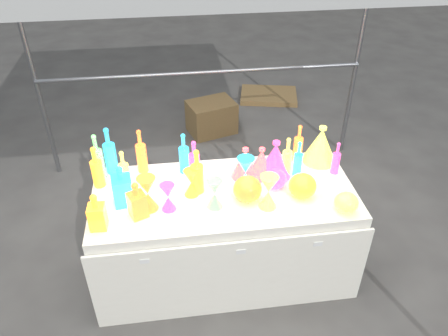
{
  "coord_description": "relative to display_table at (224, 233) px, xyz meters",
  "views": [
    {
      "loc": [
        -0.32,
        -2.32,
        2.62
      ],
      "look_at": [
        0.0,
        0.0,
        0.95
      ],
      "focal_mm": 35.0,
      "sensor_mm": 36.0,
      "label": 1
    }
  ],
  "objects": [
    {
      "name": "ground",
      "position": [
        -0.0,
        0.01,
        -0.37
      ],
      "size": [
        80.0,
        80.0,
        0.0
      ],
      "primitive_type": "plane",
      "color": "#615E59",
      "rests_on": "ground"
    },
    {
      "name": "display_table",
      "position": [
        0.0,
        0.0,
        0.0
      ],
      "size": [
        1.84,
        0.83,
        0.75
      ],
      "color": "white",
      "rests_on": "ground"
    },
    {
      "name": "cardboard_box_closed",
      "position": [
        0.14,
        2.1,
        -0.19
      ],
      "size": [
        0.6,
        0.51,
        0.37
      ],
      "primitive_type": "cube",
      "rotation": [
        0.0,
        0.0,
        0.3
      ],
      "color": "olive",
      "rests_on": "ground"
    },
    {
      "name": "cardboard_box_flat",
      "position": [
        0.99,
        2.87,
        -0.34
      ],
      "size": [
        0.83,
        0.67,
        0.06
      ],
      "primitive_type": "cube",
      "rotation": [
        0.0,
        0.0,
        -0.22
      ],
      "color": "olive",
      "rests_on": "ground"
    },
    {
      "name": "bottle_0",
      "position": [
        -0.85,
        0.2,
        0.53
      ],
      "size": [
        0.09,
        0.09,
        0.32
      ],
      "primitive_type": null,
      "rotation": [
        0.0,
        0.0,
        0.16
      ],
      "color": "red",
      "rests_on": "display_table"
    },
    {
      "name": "bottle_1",
      "position": [
        -0.77,
        0.36,
        0.56
      ],
      "size": [
        0.1,
        0.1,
        0.36
      ],
      "primitive_type": null,
      "rotation": [
        0.0,
        0.0,
        0.16
      ],
      "color": "#167D19",
      "rests_on": "display_table"
    },
    {
      "name": "bottle_2",
      "position": [
        -0.55,
        0.34,
        0.55
      ],
      "size": [
        0.08,
        0.08,
        0.34
      ],
      "primitive_type": null,
      "rotation": [
        0.0,
        0.0,
        -0.1
      ],
      "color": "#FFAC1A",
      "rests_on": "display_table"
    },
    {
      "name": "bottle_3",
      "position": [
        -0.18,
        0.21,
        0.53
      ],
      "size": [
        0.1,
        0.1,
        0.3
      ],
      "primitive_type": null,
      "rotation": [
        0.0,
        0.0,
        0.37
      ],
      "color": "#1D51AC",
      "rests_on": "display_table"
    },
    {
      "name": "bottle_4",
      "position": [
        -0.67,
        0.16,
        0.52
      ],
      "size": [
        0.08,
        0.08,
        0.29
      ],
      "primitive_type": null,
      "rotation": [
        0.0,
        0.0,
        -0.2
      ],
      "color": "#126471",
      "rests_on": "display_table"
    },
    {
      "name": "bottle_5",
      "position": [
        -0.85,
        0.3,
        0.55
      ],
      "size": [
        0.08,
        0.08,
        0.35
      ],
      "primitive_type": null,
      "rotation": [
        0.0,
        0.0,
        -0.03
      ],
      "color": "#B624AF",
      "rests_on": "display_table"
    },
    {
      "name": "bottle_6",
      "position": [
        -0.18,
        0.04,
        0.54
      ],
      "size": [
        0.1,
        0.1,
        0.34
      ],
      "primitive_type": null,
      "rotation": [
        0.0,
        0.0,
        -0.18
      ],
      "color": "red",
      "rests_on": "display_table"
    },
    {
      "name": "bottle_7",
      "position": [
        -0.25,
        0.29,
        0.53
      ],
      "size": [
        0.09,
        0.09,
        0.32
      ],
      "primitive_type": null,
      "rotation": [
        0.0,
        0.0,
        0.21
      ],
      "color": "#167D19",
      "rests_on": "display_table"
    },
    {
      "name": "decanter_0",
      "position": [
        -0.81,
        -0.23,
        0.5
      ],
      "size": [
        0.1,
        0.1,
        0.25
      ],
      "primitive_type": null,
      "rotation": [
        0.0,
        0.0,
        -0.04
      ],
      "color": "red",
      "rests_on": "display_table"
    },
    {
      "name": "decanter_1",
      "position": [
        -0.57,
        -0.16,
        0.51
      ],
      "size": [
        0.14,
        0.14,
        0.26
      ],
      "primitive_type": null,
      "rotation": [
        0.0,
        0.0,
        0.41
      ],
      "color": "#FFAC1A",
      "rests_on": "display_table"
    },
    {
      "name": "decanter_2",
      "position": [
        -0.67,
        -0.02,
        0.52
      ],
      "size": [
        0.14,
        0.14,
        0.29
      ],
      "primitive_type": null,
      "rotation": [
        0.0,
        0.0,
        0.14
      ],
      "color": "#167D19",
      "rests_on": "display_table"
    },
    {
      "name": "hourglass_0",
      "position": [
        -0.51,
        -0.09,
        0.5
      ],
      "size": [
        0.14,
        0.14,
        0.24
      ],
      "primitive_type": null,
      "rotation": [
        0.0,
        0.0,
        0.17
      ],
      "color": "#FFAC1A",
      "rests_on": "display_table"
    },
    {
      "name": "hourglass_1",
      "position": [
        -0.38,
        -0.12,
        0.47
      ],
      "size": [
        0.12,
        0.12,
        0.19
      ],
      "primitive_type": null,
      "rotation": [
        0.0,
        0.0,
        0.23
      ],
      "color": "#1D51AC",
      "rests_on": "display_table"
    },
    {
      "name": "hourglass_2",
      "position": [
        0.26,
        -0.18,
        0.5
      ],
      "size": [
        0.13,
        0.13,
        0.24
      ],
      "primitive_type": null,
      "rotation": [
        0.0,
        0.0,
        0.08
      ],
      "color": "#126471",
      "rests_on": "display_table"
    },
    {
      "name": "hourglass_3",
      "position": [
        -0.08,
        -0.14,
        0.48
      ],
      "size": [
        0.11,
        0.11,
        0.21
      ],
      "primitive_type": null,
      "rotation": [
        0.0,
        0.0,
        0.04
      ],
      "color": "#B624AF",
      "rests_on": "display_table"
    },
    {
      "name": "hourglass_4",
      "position": [
        -0.22,
        0.01,
        0.47
      ],
      "size": [
        0.12,
        0.12,
        0.2
      ],
      "primitive_type": null,
      "rotation": [
        0.0,
        0.0,
        0.27
      ],
      "color": "red",
      "rests_on": "display_table"
    },
    {
      "name": "hourglass_5",
      "position": [
        0.15,
        0.04,
        0.5
      ],
      "size": [
        0.12,
        0.12,
        0.24
      ],
      "primitive_type": null,
      "rotation": [
        0.0,
        0.0,
        0.0
      ],
      "color": "#167D19",
      "rests_on": "display_table"
    },
    {
      "name": "globe_0",
      "position": [
        0.51,
        -0.1,
        0.45
      ],
      "size": [
        0.24,
        0.24,
        0.15
      ],
      "primitive_type": null,
      "rotation": [
        0.0,
        0.0,
        0.36
      ],
      "color": "red",
      "rests_on": "display_table"
    },
    {
      "name": "globe_1",
      "position": [
        0.75,
        -0.3,
        0.44
      ],
      "size": [
        0.18,
        0.18,
        0.13
      ],
      "primitive_type": null,
      "rotation": [
        0.0,
        0.0,
        -0.15
      ],
      "color": "#126471",
      "rests_on": "display_table"
    },
    {
      "name": "globe_2",
      "position": [
        0.14,
        -0.09,
        0.45
      ],
      "size": [
        0.2,
        0.2,
        0.15
      ],
      "primitive_type": null,
      "rotation": [
        0.0,
        0.0,
        0.06
      ],
      "color": "#FFAC1A",
      "rests_on": "display_table"
    },
    {
      "name": "globe_3",
      "position": [
        0.36,
        0.02,
        0.44
      ],
      "size": [
        0.17,
        0.17,
        0.12
      ],
      "primitive_type": null,
      "rotation": [
        0.0,
        0.0,
        -0.08
      ],
      "color": "#1D51AC",
      "rests_on": "display_table"
    },
    {
      "name": "lampshade_0",
      "position": [
        0.17,
        0.17,
        0.49
      ],
      "size": [
        0.23,
        0.23,
        0.23
      ],
      "primitive_type": null,
      "rotation": [
        0.0,
        0.0,
        -0.19
      ],
      "color": "gold",
      "rests_on": "display_table"
    },
    {
      "name": "lampshade_1",
      "position": [
        0.29,
        0.17,
        0.49
      ],
      "size": [
        0.25,
        0.25,
        0.23
      ],
      "primitive_type": null,
      "rotation": [
        0.0,
        0.0,
        -0.38
      ],
      "color": "gold",
      "rests_on": "display_table"
    },
    {
      "name": "lampshade_2",
      "position": [
        0.39,
        0.16,
        0.52
      ],
      "size": [
        0.31,
        0.31,
        0.28
      ],
      "primitive_type": null,
      "rotation": [
        0.0,
        0.0,
        -0.37
      ],
      "color": "#1D51AC",
      "rests_on": "display_table"
    },
    {
      "name": "lampshade_3",
      "position": [
        0.76,
        0.29,
        0.52
      ],
      "size": [
        0.33,
        0.33,
        0.29
      ],
      "primitive_type": null,
      "rotation": [
        0.0,
        0.0,
        0.4
      ],
      "color": "#126471",
      "rests_on": "display_table"
    },
    {
      "name": "bottle_8",
      "position": [
        0.54,
        0.13,
        0.52
      ],
      "size": [
        0.07,
        0.07,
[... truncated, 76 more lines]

